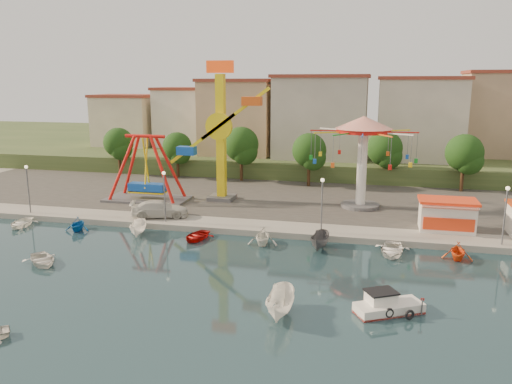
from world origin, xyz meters
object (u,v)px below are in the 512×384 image
(kamikaze_tower, at_px, (224,136))
(wave_swinger, at_px, (363,141))
(pirate_ship_ride, at_px, (146,169))
(cabin_motorboat, at_px, (387,307))
(rowboat_a, at_px, (42,260))
(van, at_px, (160,209))
(skiff, at_px, (281,304))

(kamikaze_tower, xyz_separation_m, wave_swinger, (16.13, 0.37, -0.20))
(pirate_ship_ride, bearing_deg, kamikaze_tower, 12.80)
(cabin_motorboat, relative_size, rowboat_a, 1.24)
(wave_swinger, height_order, van, wave_swinger)
(kamikaze_tower, xyz_separation_m, rowboat_a, (-8.81, -22.77, -8.00))
(kamikaze_tower, bearing_deg, wave_swinger, 1.33)
(pirate_ship_ride, bearing_deg, cabin_motorboat, -39.83)
(skiff, bearing_deg, pirate_ship_ride, 129.00)
(pirate_ship_ride, relative_size, rowboat_a, 2.65)
(wave_swinger, relative_size, van, 1.93)
(cabin_motorboat, xyz_separation_m, skiff, (-6.65, -2.11, 0.43))
(kamikaze_tower, bearing_deg, van, -117.11)
(wave_swinger, bearing_deg, kamikaze_tower, -178.67)
(kamikaze_tower, bearing_deg, cabin_motorboat, -53.56)
(rowboat_a, xyz_separation_m, skiff, (20.83, -4.62, 0.46))
(pirate_ship_ride, xyz_separation_m, rowboat_a, (0.34, -20.70, -4.00))
(pirate_ship_ride, distance_m, skiff, 33.19)
(rowboat_a, relative_size, van, 0.63)
(kamikaze_tower, distance_m, cabin_motorboat, 32.43)
(wave_swinger, distance_m, skiff, 29.02)
(rowboat_a, height_order, skiff, skiff)
(rowboat_a, bearing_deg, cabin_motorboat, -53.68)
(kamikaze_tower, relative_size, skiff, 3.76)
(rowboat_a, relative_size, skiff, 0.86)
(wave_swinger, bearing_deg, rowboat_a, -137.13)
(skiff, bearing_deg, van, 130.90)
(wave_swinger, bearing_deg, pirate_ship_ride, -174.46)
(wave_swinger, xyz_separation_m, cabin_motorboat, (2.54, -25.66, -7.78))
(pirate_ship_ride, bearing_deg, skiff, -50.10)
(pirate_ship_ride, height_order, rowboat_a, pirate_ship_ride)
(kamikaze_tower, height_order, rowboat_a, kamikaze_tower)
(pirate_ship_ride, bearing_deg, wave_swinger, 5.54)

